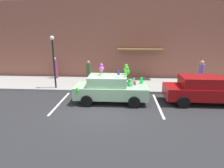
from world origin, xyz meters
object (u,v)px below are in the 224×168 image
(plush_covered_car, at_px, (110,88))
(teddy_bear_on_sidewalk, at_px, (116,84))
(pedestrian_by_lamp, at_px, (56,68))
(pedestrian_walking_past, at_px, (201,76))
(pedestrian_near_shopfront, at_px, (89,73))
(street_lamp_post, at_px, (53,56))
(parked_sedan_behind, at_px, (204,90))

(plush_covered_car, bearing_deg, teddy_bear_on_sidewalk, 85.82)
(plush_covered_car, height_order, pedestrian_by_lamp, plush_covered_car)
(pedestrian_walking_past, bearing_deg, pedestrian_near_shopfront, 172.17)
(pedestrian_by_lamp, bearing_deg, pedestrian_near_shopfront, -22.94)
(plush_covered_car, relative_size, teddy_bear_on_sidewalk, 7.43)
(street_lamp_post, bearing_deg, teddy_bear_on_sidewalk, 5.52)
(teddy_bear_on_sidewalk, bearing_deg, pedestrian_by_lamp, 155.20)
(plush_covered_car, xyz_separation_m, pedestrian_near_shopfront, (-1.93, 3.62, 0.12))
(plush_covered_car, distance_m, pedestrian_by_lamp, 6.99)
(plush_covered_car, height_order, teddy_bear_on_sidewalk, plush_covered_car)
(teddy_bear_on_sidewalk, height_order, pedestrian_by_lamp, pedestrian_by_lamp)
(parked_sedan_behind, height_order, pedestrian_by_lamp, pedestrian_by_lamp)
(pedestrian_walking_past, relative_size, pedestrian_by_lamp, 1.10)
(street_lamp_post, relative_size, pedestrian_by_lamp, 2.01)
(plush_covered_car, bearing_deg, street_lamp_post, 152.10)
(plush_covered_car, height_order, parked_sedan_behind, plush_covered_car)
(pedestrian_near_shopfront, xyz_separation_m, pedestrian_by_lamp, (-3.05, 1.29, 0.06))
(teddy_bear_on_sidewalk, bearing_deg, plush_covered_car, -94.18)
(street_lamp_post, bearing_deg, plush_covered_car, -27.90)
(pedestrian_near_shopfront, distance_m, pedestrian_by_lamp, 3.31)
(parked_sedan_behind, height_order, pedestrian_near_shopfront, pedestrian_near_shopfront)
(street_lamp_post, height_order, pedestrian_near_shopfront, street_lamp_post)
(teddy_bear_on_sidewalk, relative_size, pedestrian_walking_past, 0.29)
(plush_covered_car, relative_size, parked_sedan_behind, 0.93)
(plush_covered_car, bearing_deg, parked_sedan_behind, 1.55)
(teddy_bear_on_sidewalk, relative_size, pedestrian_near_shopfront, 0.33)
(parked_sedan_behind, xyz_separation_m, teddy_bear_on_sidewalk, (-5.08, 2.38, -0.38))
(street_lamp_post, bearing_deg, pedestrian_near_shopfront, 35.80)
(pedestrian_near_shopfront, relative_size, pedestrian_by_lamp, 0.96)
(pedestrian_by_lamp, bearing_deg, plush_covered_car, -44.62)
(parked_sedan_behind, bearing_deg, pedestrian_near_shopfront, 154.19)
(parked_sedan_behind, xyz_separation_m, street_lamp_post, (-9.27, 1.98, 1.55))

